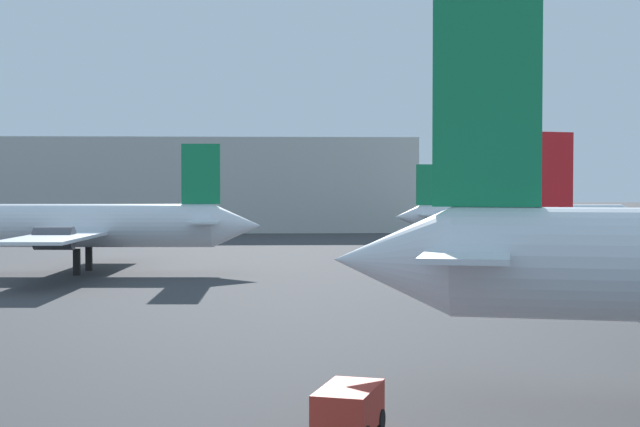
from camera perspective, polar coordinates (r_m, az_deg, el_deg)
airplane_distant at (r=67.59m, az=-14.95°, el=-0.74°), size 27.13×25.93×9.07m
airplane_far_right at (r=100.72m, az=12.11°, el=-0.16°), size 27.65×20.79×8.29m
baggage_cart at (r=23.25m, az=1.76°, el=-11.87°), size 2.02×2.69×1.30m
terminal_building at (r=129.88m, az=-11.85°, el=1.71°), size 77.55×21.49×12.18m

